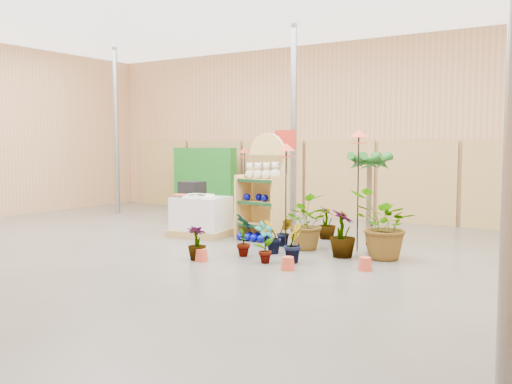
# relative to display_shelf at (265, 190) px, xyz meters

# --- Properties ---
(room) EXTENTS (15.20, 12.10, 4.70)m
(room) POSITION_rel_display_shelf_xyz_m (-0.07, -1.28, 1.24)
(room) COLOR #4E4D46
(room) RESTS_ON ground
(display_shelf) EXTENTS (0.96, 0.68, 2.13)m
(display_shelf) POSITION_rel_display_shelf_xyz_m (0.00, 0.00, 0.00)
(display_shelf) COLOR tan
(display_shelf) RESTS_ON ground
(teddy_bears) EXTENTS (0.79, 0.21, 0.34)m
(teddy_bears) POSITION_rel_display_shelf_xyz_m (0.03, -0.10, 0.37)
(teddy_bears) COLOR beige
(teddy_bears) RESTS_ON display_shelf
(gazing_balls_shelf) EXTENTS (0.78, 0.27, 0.15)m
(gazing_balls_shelf) POSITION_rel_display_shelf_xyz_m (-0.00, -0.12, -0.14)
(gazing_balls_shelf) COLOR #03078F
(gazing_balls_shelf) RESTS_ON display_shelf
(gazing_balls_floor) EXTENTS (0.63, 0.39, 0.15)m
(gazing_balls_floor) POSITION_rel_display_shelf_xyz_m (-0.04, -0.38, -0.90)
(gazing_balls_floor) COLOR #03078F
(gazing_balls_floor) RESTS_ON ground
(pallet_stack) EXTENTS (1.28, 1.12, 0.85)m
(pallet_stack) POSITION_rel_display_shelf_xyz_m (-1.27, -0.46, -0.56)
(pallet_stack) COLOR #A48249
(pallet_stack) RESTS_ON ground
(charcoal_planters) EXTENTS (0.80, 0.50, 1.00)m
(charcoal_planters) POSITION_rel_display_shelf_xyz_m (-2.81, 1.02, -0.56)
(charcoal_planters) COLOR black
(charcoal_planters) RESTS_ON ground
(trellis_stock) EXTENTS (2.00, 0.30, 1.80)m
(trellis_stock) POSITION_rel_display_shelf_xyz_m (-3.87, 3.01, -0.07)
(trellis_stock) COLOR #19651C
(trellis_stock) RESTS_ON ground
(offer_sign) EXTENTS (0.50, 0.08, 2.20)m
(offer_sign) POSITION_rel_display_shelf_xyz_m (0.03, 0.79, 0.60)
(offer_sign) COLOR gray
(offer_sign) RESTS_ON ground
(bird_table_front) EXTENTS (0.34, 0.34, 1.92)m
(bird_table_front) POSITION_rel_display_shelf_xyz_m (0.90, -0.74, 0.81)
(bird_table_front) COLOR black
(bird_table_front) RESTS_ON ground
(bird_table_right) EXTENTS (0.34, 0.34, 2.16)m
(bird_table_right) POSITION_rel_display_shelf_xyz_m (2.12, -0.30, 1.04)
(bird_table_right) COLOR black
(bird_table_right) RESTS_ON ground
(bird_table_back) EXTENTS (0.34, 0.34, 1.81)m
(bird_table_back) POSITION_rel_display_shelf_xyz_m (-2.29, 2.68, 0.71)
(bird_table_back) COLOR black
(bird_table_back) RESTS_ON ground
(palm) EXTENTS (0.70, 0.70, 1.86)m
(palm) POSITION_rel_display_shelf_xyz_m (1.94, 0.69, 0.62)
(palm) COLOR brown
(palm) RESTS_ON ground
(potted_plant_0) EXTENTS (0.47, 0.43, 0.74)m
(potted_plant_0) POSITION_rel_display_shelf_xyz_m (0.69, -1.79, -0.60)
(potted_plant_0) COLOR #185418
(potted_plant_0) RESTS_ON ground
(potted_plant_1) EXTENTS (0.38, 0.41, 0.59)m
(potted_plant_1) POSITION_rel_display_shelf_xyz_m (0.97, -1.33, -0.68)
(potted_plant_1) COLOR #185418
(potted_plant_1) RESTS_ON ground
(potted_plant_2) EXTENTS (1.16, 1.12, 0.98)m
(potted_plant_2) POSITION_rel_display_shelf_xyz_m (1.22, -0.64, -0.48)
(potted_plant_2) COLOR #185418
(potted_plant_2) RESTS_ON ground
(potted_plant_3) EXTENTS (0.64, 0.64, 0.82)m
(potted_plant_3) POSITION_rel_display_shelf_xyz_m (2.12, -0.94, -0.56)
(potted_plant_3) COLOR #185418
(potted_plant_3) RESTS_ON ground
(potted_plant_4) EXTENTS (0.31, 0.38, 0.64)m
(potted_plant_4) POSITION_rel_display_shelf_xyz_m (2.38, -0.28, -0.65)
(potted_plant_4) COLOR #185418
(potted_plant_4) RESTS_ON ground
(potted_plant_5) EXTENTS (0.38, 0.36, 0.54)m
(potted_plant_5) POSITION_rel_display_shelf_xyz_m (0.79, -0.57, -0.70)
(potted_plant_5) COLOR #185418
(potted_plant_5) RESTS_ON ground
(potted_plant_7) EXTENTS (0.42, 0.42, 0.57)m
(potted_plant_7) POSITION_rel_display_shelf_xyz_m (0.19, -2.44, -0.69)
(potted_plant_7) COLOR #185418
(potted_plant_7) RESTS_ON ground
(potted_plant_8) EXTENTS (0.35, 0.42, 0.68)m
(potted_plant_8) POSITION_rel_display_shelf_xyz_m (1.28, -2.08, -0.63)
(potted_plant_8) COLOR #185418
(potted_plant_8) RESTS_ON ground
(potted_plant_9) EXTENTS (0.37, 0.42, 0.63)m
(potted_plant_9) POSITION_rel_display_shelf_xyz_m (1.63, -1.77, -0.66)
(potted_plant_9) COLOR #185418
(potted_plant_9) RESTS_ON ground
(potted_plant_10) EXTENTS (1.17, 1.26, 1.16)m
(potted_plant_10) POSITION_rel_display_shelf_xyz_m (2.78, -0.78, -0.39)
(potted_plant_10) COLOR #185418
(potted_plant_10) RESTS_ON ground
(potted_plant_11) EXTENTS (0.52, 0.52, 0.66)m
(potted_plant_11) POSITION_rel_display_shelf_xyz_m (1.09, 0.61, -0.64)
(potted_plant_11) COLOR #185418
(potted_plant_11) RESTS_ON ground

